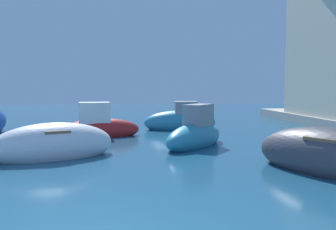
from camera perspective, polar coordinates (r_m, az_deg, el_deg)
The scene contains 5 objects.
moored_boat_1 at distance 9.99m, azimuth 23.94°, elevation -5.87°, with size 3.51×4.47×1.44m.
moored_boat_3 at distance 11.60m, azimuth -17.11°, elevation -4.43°, with size 3.91×2.88×1.35m.
moored_boat_4 at distance 15.99m, azimuth -10.41°, elevation -1.77°, with size 3.42×1.70×1.68m.
moored_boat_5 at distance 13.30m, azimuth 4.20°, elevation -3.04°, with size 3.02×3.50×1.71m.
moored_boat_8 at distance 18.37m, azimuth 1.93°, elevation -0.94°, with size 3.57×1.44×1.65m.
Camera 1 is at (0.48, -4.35, 2.12)m, focal length 39.84 mm.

